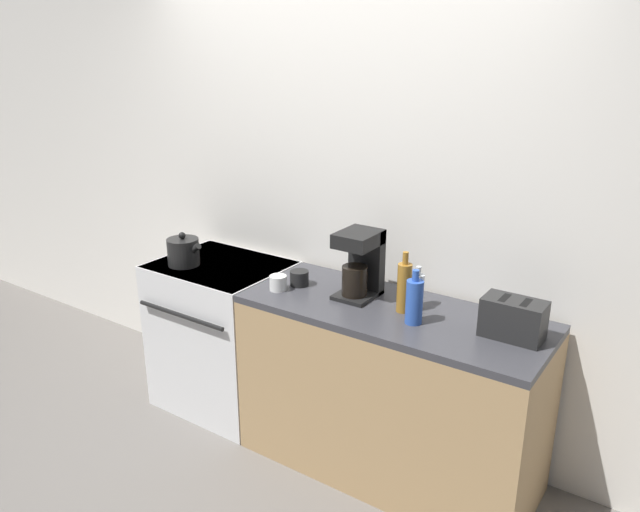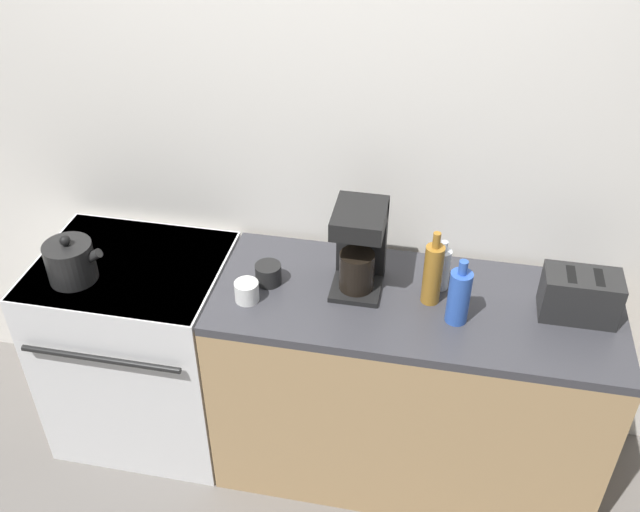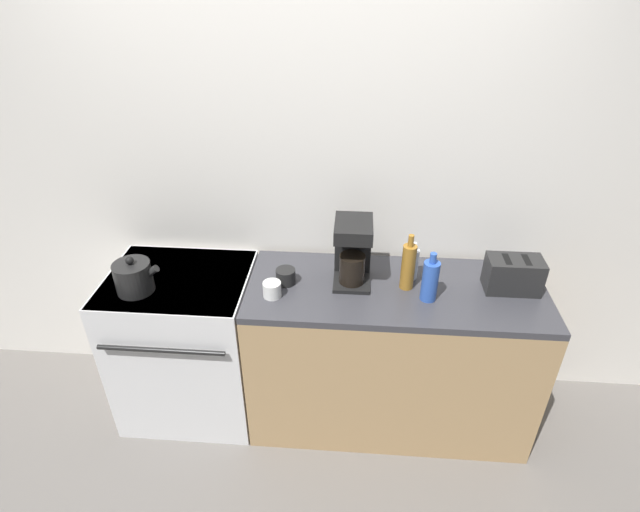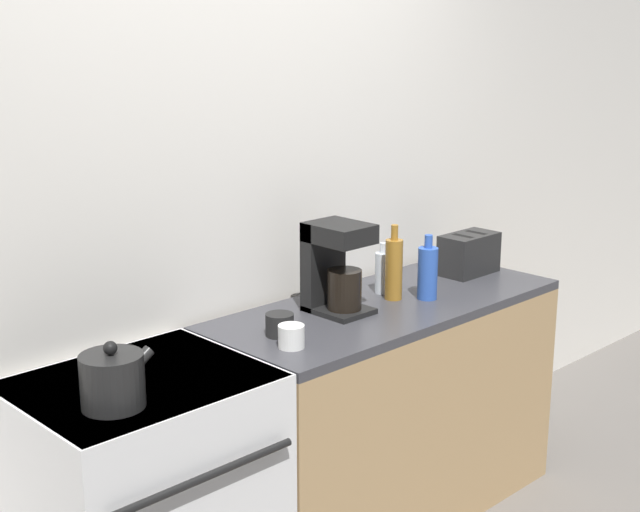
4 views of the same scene
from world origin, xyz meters
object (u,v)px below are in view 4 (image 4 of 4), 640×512
at_px(stove, 147,509).
at_px(kettle, 113,380).
at_px(coffee_maker, 334,265).
at_px(bottle_amber, 394,268).
at_px(cup_white, 291,336).
at_px(bottle_clear, 383,272).
at_px(bottle_blue, 428,272).
at_px(toaster, 469,254).
at_px(cup_black, 280,325).

height_order(stove, kettle, kettle).
bearing_deg(stove, coffee_maker, 4.20).
relative_size(bottle_amber, cup_white, 3.36).
relative_size(kettle, coffee_maker, 0.67).
distance_m(kettle, bottle_clear, 1.37).
bearing_deg(bottle_amber, bottle_blue, -42.54).
xyz_separation_m(bottle_amber, cup_white, (-0.65, -0.13, -0.09)).
height_order(toaster, bottle_clear, bottle_clear).
distance_m(bottle_blue, bottle_clear, 0.19).
xyz_separation_m(kettle, cup_black, (0.73, 0.12, -0.04)).
height_order(bottle_blue, cup_black, bottle_blue).
bearing_deg(cup_white, bottle_clear, 17.16).
distance_m(stove, bottle_blue, 1.38).
bearing_deg(kettle, toaster, 4.76).
height_order(kettle, bottle_blue, bottle_blue).
relative_size(kettle, cup_black, 2.30).
bearing_deg(bottle_blue, bottle_clear, 111.05).
bearing_deg(bottle_blue, coffee_maker, 158.69).
distance_m(toaster, cup_white, 1.17).
bearing_deg(kettle, bottle_clear, 9.05).
xyz_separation_m(stove, toaster, (1.68, 0.03, 0.52)).
height_order(kettle, bottle_clear, bottle_clear).
distance_m(kettle, toaster, 1.84).
bearing_deg(kettle, cup_white, 0.47).
relative_size(coffee_maker, cup_white, 3.83).
bearing_deg(cup_black, kettle, -170.56).
relative_size(bottle_clear, cup_black, 2.09).
height_order(stove, toaster, toaster).
distance_m(stove, cup_black, 0.74).
xyz_separation_m(toaster, bottle_clear, (-0.48, 0.06, -0.00)).
height_order(toaster, bottle_amber, bottle_amber).
bearing_deg(cup_white, bottle_blue, 2.77).
relative_size(stove, bottle_clear, 4.36).
xyz_separation_m(toaster, bottle_amber, (-0.51, -0.02, 0.04)).
xyz_separation_m(toaster, cup_white, (-1.16, -0.15, -0.05)).
bearing_deg(cup_white, kettle, -179.53).
height_order(bottle_amber, bottle_clear, bottle_amber).
relative_size(bottle_blue, bottle_clear, 1.24).
bearing_deg(cup_black, bottle_blue, -6.44).
height_order(stove, bottle_clear, bottle_clear).
distance_m(bottle_clear, cup_black, 0.64).
relative_size(stove, cup_white, 10.16).
height_order(coffee_maker, bottle_amber, coffee_maker).
bearing_deg(kettle, coffee_maker, 9.98).
height_order(stove, cup_white, cup_white).
xyz_separation_m(stove, bottle_clear, (1.20, 0.10, 0.52)).
relative_size(cup_black, cup_white, 1.11).
distance_m(toaster, bottle_amber, 0.51).
relative_size(coffee_maker, bottle_blue, 1.32).
distance_m(bottle_amber, cup_white, 0.67).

